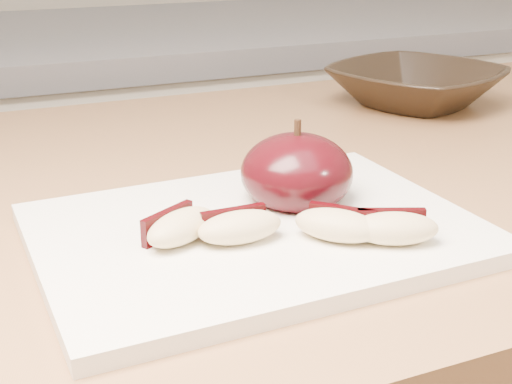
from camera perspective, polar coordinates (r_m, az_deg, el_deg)
name	(u,v)px	position (r m, az deg, el deg)	size (l,w,h in m)	color
back_cabinet	(37,282)	(1.43, -17.13, -6.92)	(2.40, 0.62, 0.94)	silver
cutting_board	(256,232)	(0.52, 0.00, -3.23)	(0.31, 0.23, 0.01)	white
apple_half	(297,173)	(0.55, 3.27, 1.55)	(0.11, 0.11, 0.07)	black
apple_wedge_a	(180,226)	(0.49, -6.13, -2.75)	(0.07, 0.06, 0.02)	#D4BA86
apple_wedge_b	(239,226)	(0.48, -1.36, -2.77)	(0.06, 0.03, 0.02)	#D4BA86
apple_wedge_c	(338,225)	(0.49, 6.55, -2.61)	(0.06, 0.06, 0.02)	#D4BA86
apple_wedge_d	(394,228)	(0.49, 10.98, -2.82)	(0.07, 0.05, 0.02)	#D4BA86
bowl	(416,86)	(0.91, 12.64, 8.28)	(0.20, 0.20, 0.05)	black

